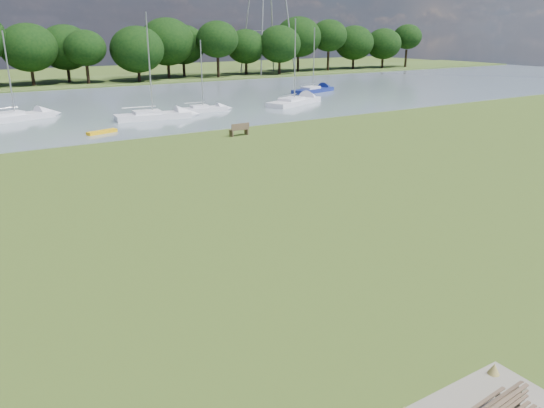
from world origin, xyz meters
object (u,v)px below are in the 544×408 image
sailboat_1 (152,114)px  sailboat_2 (203,107)px  sailboat_0 (294,100)px  sailboat_3 (313,89)px  kayak (102,132)px  sailboat_6 (14,115)px  riverbank_bench (239,129)px

sailboat_1 → sailboat_2: size_ratio=1.36×
sailboat_0 → sailboat_3: 12.46m
sailboat_1 → sailboat_2: (6.24, 1.80, -0.09)m
kayak → sailboat_6: 12.35m
kayak → sailboat_0: bearing=-3.3°
sailboat_3 → sailboat_2: bearing=-176.4°
sailboat_1 → sailboat_3: bearing=26.1°
sailboat_2 → sailboat_1: bearing=-160.1°
riverbank_bench → sailboat_1: 12.18m
riverbank_bench → kayak: riverbank_bench is taller
sailboat_1 → sailboat_2: sailboat_1 is taller
sailboat_3 → sailboat_0: bearing=-154.2°
sailboat_1 → sailboat_3: (26.64, 9.69, -0.04)m
sailboat_1 → sailboat_3: sailboat_1 is taller
sailboat_3 → sailboat_6: (-38.07, -3.39, 0.03)m
kayak → sailboat_3: bearing=6.4°
kayak → sailboat_6: sailboat_6 is taller
riverbank_bench → kayak: bearing=140.4°
riverbank_bench → sailboat_0: sailboat_0 is taller
riverbank_bench → sailboat_2: (3.08, 13.56, -0.05)m
sailboat_1 → sailboat_2: bearing=22.1°
sailboat_3 → sailboat_6: sailboat_3 is taller
sailboat_2 → kayak: bearing=-147.9°
riverbank_bench → sailboat_0: 19.34m
riverbank_bench → sailboat_6: size_ratio=0.21×
sailboat_1 → kayak: bearing=-135.7°
sailboat_0 → sailboat_1: sailboat_1 is taller
sailboat_6 → sailboat_2: bearing=-32.4°
sailboat_1 → sailboat_2: 6.49m
riverbank_bench → sailboat_2: 13.90m
sailboat_1 → sailboat_6: (-11.43, 6.29, -0.01)m
riverbank_bench → sailboat_2: bearing=73.8°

